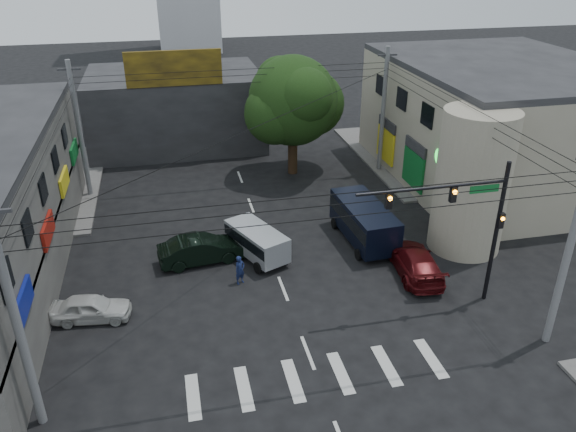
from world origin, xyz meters
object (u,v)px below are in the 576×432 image
object	(u,v)px
silver_minivan	(257,244)
traffic_officer	(240,270)
maroon_sedan	(415,262)
dark_sedan	(201,249)
navy_van	(364,223)
white_compact	(91,308)
street_tree	(293,101)
utility_pole_near_left	(16,320)
traffic_gantry	(467,214)
utility_pole_far_left	(80,131)
utility_pole_far_right	(383,111)
utility_pole_near_right	(569,250)

from	to	relation	value
silver_minivan	traffic_officer	world-z (taller)	silver_minivan
maroon_sedan	dark_sedan	bearing A→B (deg)	-12.76
traffic_officer	navy_van	bearing A→B (deg)	-7.90
white_compact	street_tree	bearing A→B (deg)	-33.03
dark_sedan	traffic_officer	bearing A→B (deg)	-152.99
silver_minivan	utility_pole_near_left	bearing A→B (deg)	111.63
traffic_gantry	dark_sedan	xyz separation A→B (m)	(-11.60, 6.58, -4.07)
maroon_sedan	silver_minivan	world-z (taller)	silver_minivan
white_compact	maroon_sedan	bearing A→B (deg)	-81.27
utility_pole_near_left	silver_minivan	xyz separation A→B (m)	(9.76, 9.84, -3.72)
utility_pole_far_left	silver_minivan	world-z (taller)	utility_pole_far_left
navy_van	utility_pole_far_right	bearing A→B (deg)	-28.82
utility_pole_near_right	silver_minivan	distance (m)	15.40
traffic_gantry	silver_minivan	bearing A→B (deg)	143.48
utility_pole_near_right	traffic_officer	world-z (taller)	utility_pole_near_right
traffic_gantry	navy_van	distance (m)	8.10
utility_pole_near_left	traffic_officer	xyz separation A→B (m)	(8.47, 7.50, -3.82)
utility_pole_far_right	dark_sedan	xyz separation A→B (m)	(-14.27, -10.43, -3.84)
traffic_gantry	navy_van	xyz separation A→B (m)	(-2.19, 6.86, -3.70)
utility_pole_near_right	maroon_sedan	bearing A→B (deg)	118.23
traffic_gantry	navy_van	bearing A→B (deg)	107.74
silver_minivan	maroon_sedan	bearing A→B (deg)	-137.48
traffic_gantry	utility_pole_near_right	bearing A→B (deg)	-52.58
traffic_gantry	white_compact	bearing A→B (deg)	171.60
utility_pole_far_left	traffic_officer	size ratio (longest dim) A/B	5.88
silver_minivan	traffic_officer	bearing A→B (deg)	127.65
utility_pole_far_left	navy_van	distance (m)	19.37
maroon_sedan	navy_van	xyz separation A→B (m)	(-1.44, 3.97, 0.41)
utility_pole_near_right	silver_minivan	size ratio (longest dim) A/B	2.08
street_tree	white_compact	distance (m)	20.93
utility_pole_near_right	silver_minivan	world-z (taller)	utility_pole_near_right
silver_minivan	navy_van	world-z (taller)	navy_van
utility_pole_near_right	maroon_sedan	xyz separation A→B (m)	(-3.43, 6.38, -3.88)
utility_pole_near_right	utility_pole_far_right	size ratio (longest dim) A/B	1.00
dark_sedan	utility_pole_near_left	bearing A→B (deg)	139.18
utility_pole_near_left	white_compact	distance (m)	7.33
utility_pole_far_left	navy_van	bearing A→B (deg)	-32.16
traffic_gantry	utility_pole_near_right	world-z (taller)	utility_pole_near_right
utility_pole_far_right	navy_van	distance (m)	11.77
silver_minivan	traffic_officer	size ratio (longest dim) A/B	2.82
navy_van	traffic_officer	bearing A→B (deg)	107.29
utility_pole_far_right	navy_van	world-z (taller)	utility_pole_far_right
utility_pole_far_right	silver_minivan	distance (m)	15.93
maroon_sedan	navy_van	world-z (taller)	navy_van
utility_pole_near_right	maroon_sedan	size ratio (longest dim) A/B	1.78
traffic_gantry	utility_pole_far_left	bearing A→B (deg)	137.14
street_tree	maroon_sedan	bearing A→B (deg)	-78.51
dark_sedan	silver_minivan	xyz separation A→B (m)	(3.03, -0.23, 0.12)
maroon_sedan	silver_minivan	xyz separation A→B (m)	(-7.82, 3.46, 0.15)
utility_pole_far_left	traffic_officer	bearing A→B (deg)	-56.91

